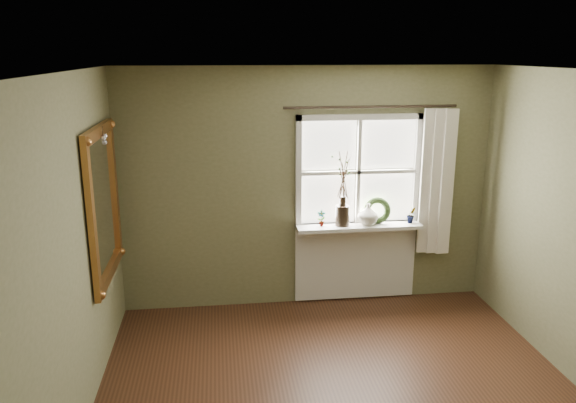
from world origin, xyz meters
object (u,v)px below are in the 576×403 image
Objects in this scene: dark_jug at (342,216)px; wreath at (377,213)px; cream_vase at (368,214)px; gilt_mirror at (104,204)px.

dark_jug is 0.76× the size of wreath.
gilt_mirror is at bearing -165.26° from cream_vase.
cream_vase is 2.73m from gilt_mirror.
wreath is (0.40, 0.04, 0.00)m from dark_jug.
dark_jug is 0.95× the size of cream_vase.
gilt_mirror reaches higher than cream_vase.
wreath is at bearing 19.37° from cream_vase.
dark_jug is at bearing 180.00° from cream_vase.
cream_vase is 0.12m from wreath.
wreath is (0.11, 0.04, -0.01)m from cream_vase.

